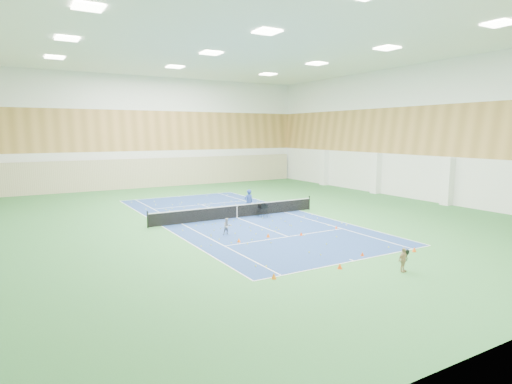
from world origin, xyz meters
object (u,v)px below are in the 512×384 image
Objects in this scene: tennis_net at (237,210)px; ball_cart at (263,210)px; child_apron at (403,260)px; child_court at (227,226)px; coach at (249,202)px.

tennis_net reaches higher than ball_cart.
child_apron reaches higher than ball_cart.
child_court is 0.92× the size of child_apron.
tennis_net reaches higher than child_apron.
child_court is 1.02× the size of ball_cart.
child_court is at bearing 102.10° from child_apron.
ball_cart is at bearing -21.16° from tennis_net.
ball_cart is at bearing 78.29° from child_apron.
coach is 14.76m from child_apron.
child_court is 10.63m from child_apron.
coach is at bearing 51.94° from child_court.
ball_cart is (0.43, -1.29, -0.46)m from coach.
child_court reaches higher than ball_cart.
child_court is (-4.13, -4.73, -0.45)m from coach.
tennis_net is 12.92× the size of child_court.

